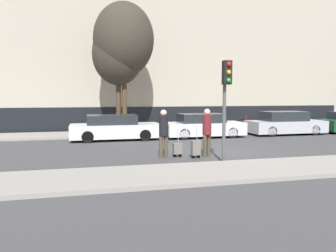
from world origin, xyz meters
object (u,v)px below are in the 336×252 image
pedestrian_right (207,129)px  bare_tree_near_crossing (118,54)px  parked_car_2 (285,124)px  traffic_light (226,90)px  parked_car_1 (203,126)px  trolley_right (196,148)px  pedestrian_left (164,130)px  parked_bicycle (249,124)px  parked_car_0 (115,128)px  trolley_left (177,149)px  bare_tree_down_street (124,40)px

pedestrian_right → bare_tree_near_crossing: size_ratio=0.29×
parked_car_2 → traffic_light: size_ratio=1.32×
parked_car_1 → trolley_right: (-2.42, -5.86, -0.25)m
parked_car_2 → pedestrian_left: pedestrian_left is taller
traffic_light → parked_bicycle: 11.16m
traffic_light → trolley_right: bearing=121.0°
trolley_right → parked_car_0: bearing=113.0°
trolley_left → pedestrian_right: (1.12, -0.18, 0.74)m
parked_car_1 → pedestrian_right: pedestrian_right is taller
parked_car_0 → bare_tree_down_street: bearing=66.1°
parked_car_1 → bare_tree_down_street: (-4.23, 1.74, 4.90)m
parked_car_0 → parked_car_2: bearing=-0.3°
parked_car_1 → pedestrian_right: (-1.91, -5.66, 0.42)m
bare_tree_down_street → traffic_light: bearing=-74.1°
parked_car_0 → trolley_right: 6.49m
parked_car_1 → pedestrian_left: (-3.58, -5.51, 0.41)m
pedestrian_right → parked_bicycle: pedestrian_right is taller
pedestrian_right → parked_bicycle: (5.97, 7.99, -0.56)m
pedestrian_right → parked_car_0: bearing=96.3°
trolley_right → bare_tree_down_street: 9.35m
bare_tree_near_crossing → traffic_light: bearing=-72.4°
parked_bicycle → bare_tree_down_street: bearing=-175.9°
trolley_right → bare_tree_down_street: bearing=103.4°
trolley_right → parked_bicycle: (6.48, 8.19, 0.10)m
pedestrian_right → parked_bicycle: bearing=31.7°
trolley_right → traffic_light: size_ratio=0.34×
parked_car_0 → trolley_left: bearing=-71.0°
parked_car_2 → pedestrian_left: (-8.86, -5.56, 0.38)m
pedestrian_right → bare_tree_down_street: size_ratio=0.24×
bare_tree_near_crossing → pedestrian_right: bearing=-70.7°
parked_car_2 → bare_tree_down_street: size_ratio=0.61×
parked_bicycle → pedestrian_right: bearing=-126.8°
pedestrian_left → bare_tree_near_crossing: size_ratio=0.28×
traffic_light → parked_bicycle: bearing=58.1°
bare_tree_near_crossing → pedestrian_left: bearing=-82.5°
parked_car_0 → trolley_left: 5.92m
parked_car_1 → parked_bicycle: (4.06, 2.33, -0.14)m
parked_car_0 → parked_car_2: 10.23m
parked_bicycle → traffic_light: bearing=-121.9°
parked_car_1 → trolley_left: parked_car_1 is taller
traffic_light → bare_tree_near_crossing: (-2.81, 8.87, 2.21)m
parked_car_1 → trolley_right: size_ratio=3.73×
parked_car_1 → bare_tree_down_street: 6.70m
traffic_light → bare_tree_near_crossing: 9.57m
pedestrian_left → pedestrian_right: (1.67, -0.15, 0.01)m
traffic_light → bare_tree_down_street: (-2.49, 8.73, 3.01)m
parked_car_0 → parked_bicycle: size_ratio=2.65×
trolley_left → pedestrian_right: pedestrian_right is taller
parked_bicycle → trolley_left: bearing=-132.3°
parked_car_0 → parked_bicycle: parked_car_0 is taller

